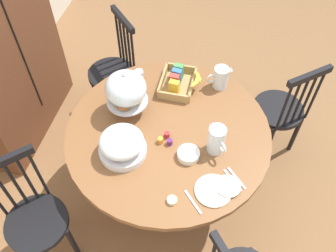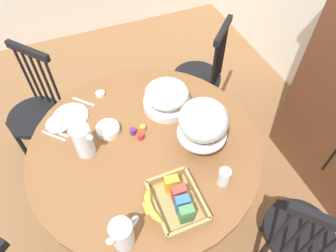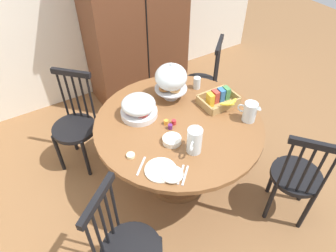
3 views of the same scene
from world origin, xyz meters
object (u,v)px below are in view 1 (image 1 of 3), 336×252
(butter_dish, at_px, (172,200))
(drinking_glass, at_px, (139,77))
(fruit_platter_covered, at_px, (122,144))
(cereal_bowl, at_px, (188,154))
(china_plate_large, at_px, (213,191))
(pastry_stand_with_dome, at_px, (126,90))
(china_plate_small, at_px, (228,186))
(windsor_chair_far_side, at_px, (280,111))
(cereal_basket, at_px, (179,81))
(dining_table, at_px, (168,147))
(windsor_chair_near_window, at_px, (114,73))
(windsor_chair_by_cabinet, at_px, (35,220))
(milk_pitcher, at_px, (216,141))
(orange_juice_pitcher, at_px, (220,78))

(butter_dish, bearing_deg, drinking_glass, 26.40)
(fruit_platter_covered, height_order, cereal_bowl, fruit_platter_covered)
(china_plate_large, bearing_deg, drinking_glass, 40.62)
(china_plate_large, bearing_deg, fruit_platter_covered, 76.20)
(china_plate_large, height_order, cereal_bowl, cereal_bowl)
(pastry_stand_with_dome, bearing_deg, drinking_glass, -0.63)
(china_plate_small, bearing_deg, windsor_chair_far_side, -19.61)
(cereal_basket, xyz_separation_m, china_plate_large, (-0.80, -0.37, -0.04))
(dining_table, bearing_deg, butter_dish, -164.61)
(cereal_basket, bearing_deg, pastry_stand_with_dome, 136.12)
(windsor_chair_near_window, xyz_separation_m, windsor_chair_by_cabinet, (-1.40, 0.06, 0.00))
(windsor_chair_far_side, xyz_separation_m, fruit_platter_covered, (-0.84, 1.01, 0.37))
(cereal_basket, relative_size, cereal_bowl, 2.26)
(china_plate_small, xyz_separation_m, drinking_glass, (0.73, 0.74, 0.04))
(milk_pitcher, bearing_deg, china_plate_large, -173.47)
(cereal_basket, bearing_deg, windsor_chair_far_side, -76.86)
(dining_table, relative_size, cereal_basket, 4.29)
(windsor_chair_near_window, distance_m, drinking_glass, 0.59)
(windsor_chair_near_window, distance_m, fruit_platter_covered, 1.11)
(windsor_chair_far_side, relative_size, china_plate_small, 6.50)
(windsor_chair_by_cabinet, distance_m, fruit_platter_covered, 0.75)
(milk_pitcher, bearing_deg, drinking_glass, 52.94)
(windsor_chair_far_side, xyz_separation_m, cereal_basket, (-0.18, 0.78, 0.33))
(china_plate_small, bearing_deg, orange_juice_pitcher, 11.18)
(milk_pitcher, xyz_separation_m, china_plate_small, (-0.25, -0.11, -0.08))
(pastry_stand_with_dome, bearing_deg, butter_dish, -144.03)
(butter_dish, bearing_deg, china_plate_small, -62.16)
(windsor_chair_far_side, distance_m, fruit_platter_covered, 1.36)
(cereal_basket, distance_m, cereal_bowl, 0.62)
(butter_dish, bearing_deg, milk_pitcher, -24.28)
(fruit_platter_covered, xyz_separation_m, china_plate_small, (-0.10, -0.67, -0.07))
(fruit_platter_covered, bearing_deg, windsor_chair_far_side, -50.31)
(windsor_chair_near_window, relative_size, cereal_bowl, 6.96)
(china_plate_large, xyz_separation_m, china_plate_small, (0.04, -0.08, 0.01))
(drinking_glass, bearing_deg, orange_juice_pitcher, -80.51)
(windsor_chair_far_side, distance_m, cereal_bowl, 1.03)
(orange_juice_pitcher, xyz_separation_m, china_plate_large, (-0.87, -0.08, -0.07))
(pastry_stand_with_dome, distance_m, drinking_glass, 0.31)
(orange_juice_pitcher, bearing_deg, windsor_chair_near_window, 75.13)
(pastry_stand_with_dome, xyz_separation_m, china_plate_large, (-0.49, -0.66, -0.19))
(cereal_bowl, bearing_deg, pastry_stand_with_dome, 58.91)
(cereal_basket, height_order, china_plate_large, cereal_basket)
(windsor_chair_by_cabinet, xyz_separation_m, china_plate_large, (0.29, -1.07, 0.29))
(fruit_platter_covered, bearing_deg, china_plate_small, -98.75)
(pastry_stand_with_dome, xyz_separation_m, orange_juice_pitcher, (0.37, -0.58, -0.12))
(cereal_bowl, height_order, drinking_glass, drinking_glass)
(cereal_basket, bearing_deg, fruit_platter_covered, 161.25)
(milk_pitcher, relative_size, china_plate_small, 1.35)
(china_plate_large, height_order, china_plate_small, china_plate_small)
(dining_table, xyz_separation_m, china_plate_large, (-0.38, -0.36, 0.19))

